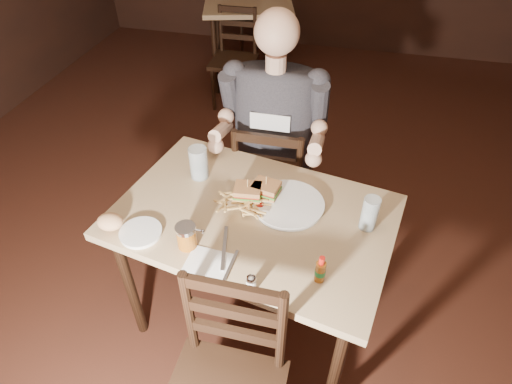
% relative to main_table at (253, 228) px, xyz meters
% --- Properties ---
extents(room_shell, '(7.00, 7.00, 7.00)m').
position_rel_main_table_xyz_m(room_shell, '(0.29, 0.25, 0.72)').
color(room_shell, black).
rests_on(room_shell, ground).
extents(main_table, '(1.28, 0.98, 0.77)m').
position_rel_main_table_xyz_m(main_table, '(0.00, 0.00, 0.00)').
color(main_table, tan).
rests_on(main_table, ground).
extents(bg_table, '(0.98, 0.98, 0.77)m').
position_rel_main_table_xyz_m(bg_table, '(-0.72, 2.75, -0.00)').
color(bg_table, tan).
rests_on(bg_table, ground).
extents(chair_far, '(0.41, 0.45, 0.89)m').
position_rel_main_table_xyz_m(chair_far, '(-0.04, 0.62, -0.24)').
color(chair_far, black).
rests_on(chair_far, ground).
extents(bg_chair_far, '(0.50, 0.52, 0.82)m').
position_rel_main_table_xyz_m(bg_chair_far, '(-0.72, 3.30, -0.27)').
color(bg_chair_far, black).
rests_on(bg_chair_far, ground).
extents(bg_chair_near, '(0.39, 0.43, 0.83)m').
position_rel_main_table_xyz_m(bg_chair_near, '(-0.72, 2.20, -0.27)').
color(bg_chair_near, black).
rests_on(bg_chair_near, ground).
extents(diner, '(0.56, 0.44, 0.96)m').
position_rel_main_table_xyz_m(diner, '(-0.04, 0.57, 0.26)').
color(diner, '#353339').
rests_on(diner, chair_far).
extents(dinner_plate, '(0.35, 0.35, 0.02)m').
position_rel_main_table_xyz_m(dinner_plate, '(0.14, 0.08, 0.09)').
color(dinner_plate, white).
rests_on(dinner_plate, main_table).
extents(sandwich_left, '(0.13, 0.11, 0.10)m').
position_rel_main_table_xyz_m(sandwich_left, '(0.03, 0.12, 0.15)').
color(sandwich_left, tan).
rests_on(sandwich_left, dinner_plate).
extents(sandwich_right, '(0.12, 0.11, 0.10)m').
position_rel_main_table_xyz_m(sandwich_right, '(-0.04, 0.08, 0.15)').
color(sandwich_right, tan).
rests_on(sandwich_right, dinner_plate).
extents(fries_pile, '(0.28, 0.22, 0.04)m').
position_rel_main_table_xyz_m(fries_pile, '(-0.05, 0.02, 0.12)').
color(fries_pile, tan).
rests_on(fries_pile, dinner_plate).
extents(ketchup_dollop, '(0.04, 0.04, 0.01)m').
position_rel_main_table_xyz_m(ketchup_dollop, '(0.02, 0.04, 0.11)').
color(ketchup_dollop, maroon).
rests_on(ketchup_dollop, dinner_plate).
extents(glass_left, '(0.10, 0.10, 0.16)m').
position_rel_main_table_xyz_m(glass_left, '(-0.30, 0.19, 0.16)').
color(glass_left, silver).
rests_on(glass_left, main_table).
extents(glass_right, '(0.08, 0.08, 0.15)m').
position_rel_main_table_xyz_m(glass_right, '(0.47, 0.03, 0.16)').
color(glass_right, silver).
rests_on(glass_right, main_table).
extents(hot_sauce, '(0.04, 0.04, 0.12)m').
position_rel_main_table_xyz_m(hot_sauce, '(0.31, -0.28, 0.15)').
color(hot_sauce, '#8C4810').
rests_on(hot_sauce, main_table).
extents(salt_shaker, '(0.04, 0.04, 0.07)m').
position_rel_main_table_xyz_m(salt_shaker, '(0.08, -0.38, 0.12)').
color(salt_shaker, white).
rests_on(salt_shaker, main_table).
extents(syrup_dispenser, '(0.09, 0.09, 0.10)m').
position_rel_main_table_xyz_m(syrup_dispenser, '(-0.21, -0.23, 0.14)').
color(syrup_dispenser, '#8C4810').
rests_on(syrup_dispenser, main_table).
extents(napkin, '(0.18, 0.16, 0.00)m').
position_rel_main_table_xyz_m(napkin, '(-0.10, -0.31, 0.09)').
color(napkin, white).
rests_on(napkin, main_table).
extents(knife, '(0.06, 0.22, 0.01)m').
position_rel_main_table_xyz_m(knife, '(-0.06, -0.22, 0.09)').
color(knife, silver).
rests_on(knife, napkin).
extents(fork, '(0.02, 0.15, 0.00)m').
position_rel_main_table_xyz_m(fork, '(-0.01, -0.30, 0.09)').
color(fork, silver).
rests_on(fork, napkin).
extents(side_plate, '(0.19, 0.19, 0.01)m').
position_rel_main_table_xyz_m(side_plate, '(-0.41, -0.22, 0.09)').
color(side_plate, white).
rests_on(side_plate, main_table).
extents(bread_roll, '(0.12, 0.11, 0.06)m').
position_rel_main_table_xyz_m(bread_roll, '(-0.54, -0.22, 0.13)').
color(bread_roll, '#DFA774').
rests_on(bread_roll, side_plate).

